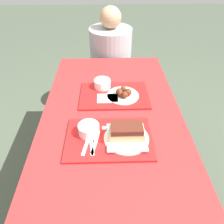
{
  "coord_description": "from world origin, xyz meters",
  "views": [
    {
      "loc": [
        -0.03,
        -1.03,
        1.58
      ],
      "look_at": [
        -0.0,
        -0.04,
        0.78
      ],
      "focal_mm": 35.0,
      "sensor_mm": 36.0,
      "label": 1
    }
  ],
  "objects_px": {
    "tray_near": "(109,139)",
    "wings_plate_far": "(123,94)",
    "bowl_coleslaw_near": "(89,129)",
    "person_seated_across": "(111,50)",
    "tray_far": "(114,95)",
    "bowl_coleslaw_far": "(102,83)",
    "brisket_sandwich_plate": "(127,134)"
  },
  "relations": [
    {
      "from": "tray_near",
      "to": "wings_plate_far",
      "type": "bearing_deg",
      "value": 75.15
    },
    {
      "from": "bowl_coleslaw_near",
      "to": "person_seated_across",
      "type": "xyz_separation_m",
      "value": [
        0.14,
        1.17,
        -0.07
      ]
    },
    {
      "from": "bowl_coleslaw_near",
      "to": "person_seated_across",
      "type": "distance_m",
      "value": 1.18
    },
    {
      "from": "tray_far",
      "to": "bowl_coleslaw_far",
      "type": "xyz_separation_m",
      "value": [
        -0.08,
        0.09,
        0.04
      ]
    },
    {
      "from": "wings_plate_far",
      "to": "person_seated_across",
      "type": "relative_size",
      "value": 0.32
    },
    {
      "from": "tray_near",
      "to": "bowl_coleslaw_far",
      "type": "height_order",
      "value": "bowl_coleslaw_far"
    },
    {
      "from": "wings_plate_far",
      "to": "tray_near",
      "type": "bearing_deg",
      "value": -104.85
    },
    {
      "from": "bowl_coleslaw_near",
      "to": "bowl_coleslaw_far",
      "type": "xyz_separation_m",
      "value": [
        0.07,
        0.46,
        0.0
      ]
    },
    {
      "from": "tray_near",
      "to": "brisket_sandwich_plate",
      "type": "distance_m",
      "value": 0.1
    },
    {
      "from": "brisket_sandwich_plate",
      "to": "wings_plate_far",
      "type": "bearing_deg",
      "value": 88.54
    },
    {
      "from": "tray_near",
      "to": "bowl_coleslaw_far",
      "type": "distance_m",
      "value": 0.5
    },
    {
      "from": "tray_near",
      "to": "person_seated_across",
      "type": "relative_size",
      "value": 0.69
    },
    {
      "from": "person_seated_across",
      "to": "tray_near",
      "type": "bearing_deg",
      "value": -91.8
    },
    {
      "from": "bowl_coleslaw_far",
      "to": "person_seated_across",
      "type": "distance_m",
      "value": 0.72
    },
    {
      "from": "tray_near",
      "to": "bowl_coleslaw_near",
      "type": "height_order",
      "value": "bowl_coleslaw_near"
    },
    {
      "from": "wings_plate_far",
      "to": "bowl_coleslaw_near",
      "type": "bearing_deg",
      "value": -120.87
    },
    {
      "from": "tray_far",
      "to": "tray_near",
      "type": "bearing_deg",
      "value": -96.12
    },
    {
      "from": "bowl_coleslaw_near",
      "to": "person_seated_across",
      "type": "relative_size",
      "value": 0.17
    },
    {
      "from": "tray_far",
      "to": "brisket_sandwich_plate",
      "type": "xyz_separation_m",
      "value": [
        0.05,
        -0.41,
        0.04
      ]
    },
    {
      "from": "wings_plate_far",
      "to": "tray_far",
      "type": "bearing_deg",
      "value": 160.77
    },
    {
      "from": "bowl_coleslaw_near",
      "to": "person_seated_across",
      "type": "bearing_deg",
      "value": 83.03
    },
    {
      "from": "tray_far",
      "to": "person_seated_across",
      "type": "distance_m",
      "value": 0.81
    },
    {
      "from": "bowl_coleslaw_near",
      "to": "tray_far",
      "type": "bearing_deg",
      "value": 67.91
    },
    {
      "from": "tray_far",
      "to": "bowl_coleslaw_near",
      "type": "distance_m",
      "value": 0.4
    },
    {
      "from": "wings_plate_far",
      "to": "person_seated_across",
      "type": "height_order",
      "value": "person_seated_across"
    },
    {
      "from": "brisket_sandwich_plate",
      "to": "tray_near",
      "type": "bearing_deg",
      "value": 174.16
    },
    {
      "from": "tray_far",
      "to": "wings_plate_far",
      "type": "bearing_deg",
      "value": -19.23
    },
    {
      "from": "person_seated_across",
      "to": "bowl_coleslaw_near",
      "type": "bearing_deg",
      "value": -96.97
    },
    {
      "from": "tray_far",
      "to": "brisket_sandwich_plate",
      "type": "relative_size",
      "value": 1.92
    },
    {
      "from": "tray_near",
      "to": "tray_far",
      "type": "xyz_separation_m",
      "value": [
        0.04,
        0.4,
        0.0
      ]
    },
    {
      "from": "bowl_coleslaw_near",
      "to": "brisket_sandwich_plate",
      "type": "distance_m",
      "value": 0.2
    },
    {
      "from": "tray_far",
      "to": "person_seated_across",
      "type": "height_order",
      "value": "person_seated_across"
    }
  ]
}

